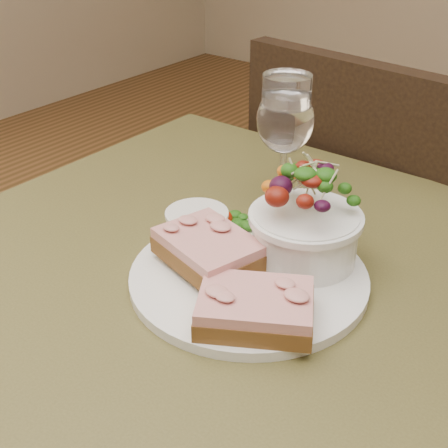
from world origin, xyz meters
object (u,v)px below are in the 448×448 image
Objects in this scene: cafe_table at (228,347)px; sandwich_front at (255,308)px; salad_bowl at (306,215)px; wine_glass at (285,124)px; sandwich_back at (209,249)px; ramekin at (197,223)px; dinner_plate at (249,277)px; chair_far at (371,315)px.

sandwich_front is (0.08, -0.05, 0.13)m from cafe_table.
wine_glass reaches higher than salad_bowl.
sandwich_back is 0.21m from wine_glass.
wine_glass is (0.03, 0.15, 0.09)m from ramekin.
sandwich_front is 1.14× the size of salad_bowl.
sandwich_front is (0.06, -0.07, 0.02)m from dinner_plate.
ramekin is at bearing 156.14° from sandwich_back.
cafe_table is at bearing -149.70° from dinner_plate.
cafe_table is 5.95× the size of sandwich_back.
chair_far is 12.37× the size of ramekin.
salad_bowl reaches higher than ramekin.
wine_glass reaches higher than cafe_table.
sandwich_front is 0.11m from sandwich_back.
wine_glass reaches higher than dinner_plate.
sandwich_front is 0.82× the size of wine_glass.
wine_glass is at bearing 97.43° from chair_far.
salad_bowl is at bearing 108.18° from chair_far.
ramekin is 0.18m from wine_glass.
sandwich_front is 0.29m from wine_glass.
wine_glass reaches higher than sandwich_front.
chair_far is at bearing 71.63° from sandwich_front.
wine_glass is (-0.03, 0.19, 0.09)m from sandwich_back.
sandwich_back reaches higher than sandwich_front.
cafe_table is 2.92× the size of dinner_plate.
ramekin is (-0.05, 0.04, -0.00)m from sandwich_back.
cafe_table is at bearing 101.70° from chair_far.
ramekin is at bearing 165.67° from dinner_plate.
cafe_table is 0.20m from salad_bowl.
cafe_table is 0.89× the size of chair_far.
chair_far is 6.69× the size of sandwich_back.
dinner_plate is 0.22m from wine_glass.
dinner_plate is 3.77× the size of ramekin.
chair_far is at bearing 101.98° from salad_bowl.
salad_bowl reaches higher than sandwich_front.
chair_far is 7.09× the size of salad_bowl.
salad_bowl is (0.11, -0.53, 0.53)m from chair_far.
salad_bowl is at bearing 16.52° from ramekin.
sandwich_front reaches higher than cafe_table.
salad_bowl is (-0.02, 0.13, 0.04)m from sandwich_front.
chair_far is 0.75m from ramekin.
dinner_plate is at bearing 30.30° from cafe_table.
chair_far reaches higher than salad_bowl.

